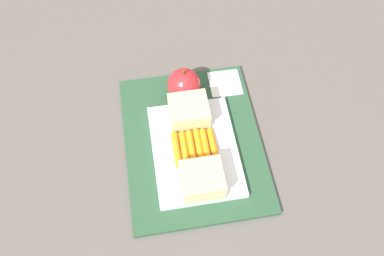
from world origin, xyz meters
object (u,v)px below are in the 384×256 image
Objects in this scene: food_tray at (195,150)px; carrot_sticks_bundle at (195,148)px; sandwich_half_left at (202,180)px; paper_napkin at (225,83)px; sandwich_half_right at (189,111)px; apple at (182,85)px.

food_tray is 2.61× the size of carrot_sticks_bundle.
sandwich_half_left is at bearing 179.95° from carrot_sticks_bundle.
sandwich_half_left reaches higher than food_tray.
paper_napkin is at bearing -30.77° from carrot_sticks_bundle.
sandwich_half_left and sandwich_half_right have the same top height.
carrot_sticks_bundle is at bearing -174.85° from food_tray.
food_tray is 0.15m from apple.
apple reaches higher than sandwich_half_left.
food_tray is at bearing 149.08° from paper_napkin.
sandwich_half_left is at bearing 180.00° from sandwich_half_right.
carrot_sticks_bundle is at bearing 149.23° from paper_napkin.
sandwich_half_right is 0.13m from paper_napkin.
food_tray is 2.88× the size of sandwich_half_right.
sandwich_half_right is 0.96× the size of apple.
sandwich_half_left is 0.22m from apple.
sandwich_half_right is at bearing -176.17° from apple.
apple is (0.22, 0.00, 0.00)m from sandwich_half_left.
carrot_sticks_bundle is 0.19m from paper_napkin.
food_tray is 0.08m from sandwich_half_right.
food_tray is at bearing 5.15° from carrot_sticks_bundle.
sandwich_half_left is at bearing -178.85° from apple.
sandwich_half_left is 0.96× the size of apple.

